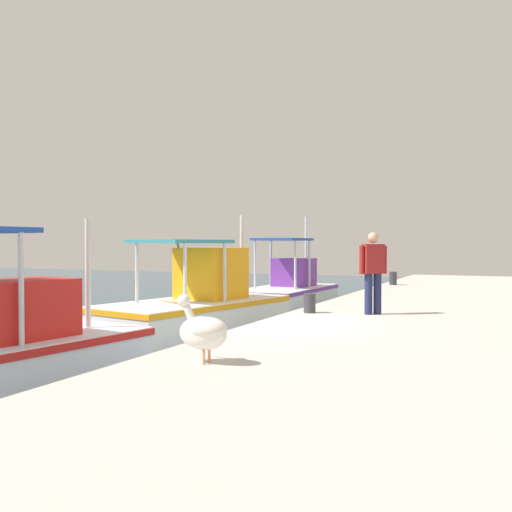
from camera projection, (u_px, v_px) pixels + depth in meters
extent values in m
cube|color=red|center=(20.00, 309.00, 9.11)|extent=(1.68, 1.33, 0.92)
cylinder|color=silver|center=(21.00, 289.00, 8.38)|extent=(0.08, 0.08, 1.66)
cylinder|color=silver|center=(88.00, 273.00, 10.24)|extent=(0.10, 0.10, 1.94)
cube|color=white|center=(194.00, 318.00, 13.93)|extent=(5.41, 3.16, 0.87)
cube|color=orange|center=(194.00, 304.00, 13.92)|extent=(5.45, 3.20, 0.12)
cube|color=orange|center=(211.00, 273.00, 14.42)|extent=(1.65, 1.57, 1.27)
cylinder|color=silver|center=(185.00, 275.00, 12.53)|extent=(0.08, 0.08, 1.38)
cylinder|color=silver|center=(137.00, 273.00, 13.43)|extent=(0.08, 0.08, 1.38)
cylinder|color=silver|center=(225.00, 272.00, 13.64)|extent=(0.08, 0.08, 1.38)
cylinder|color=silver|center=(178.00, 271.00, 14.54)|extent=(0.08, 0.08, 1.38)
cube|color=teal|center=(181.00, 241.00, 13.52)|extent=(2.33, 1.98, 0.08)
cylinder|color=silver|center=(242.00, 255.00, 15.44)|extent=(0.10, 0.10, 2.13)
torus|color=orange|center=(187.00, 273.00, 14.71)|extent=(0.55, 0.21, 0.54)
cube|color=white|center=(287.00, 297.00, 20.43)|extent=(4.89, 2.31, 0.71)
cube|color=#723399|center=(287.00, 289.00, 20.43)|extent=(4.93, 2.35, 0.12)
cube|color=#723399|center=(294.00, 272.00, 20.96)|extent=(1.39, 1.33, 1.01)
cylinder|color=silver|center=(295.00, 265.00, 19.11)|extent=(0.08, 0.08, 1.65)
cylinder|color=silver|center=(255.00, 264.00, 19.77)|extent=(0.08, 0.08, 1.65)
cylinder|color=silver|center=(309.00, 264.00, 20.27)|extent=(0.08, 0.08, 1.65)
cylinder|color=silver|center=(271.00, 263.00, 20.94)|extent=(0.08, 0.08, 1.65)
cube|color=#1E4CB2|center=(283.00, 239.00, 20.00)|extent=(2.00, 1.64, 0.08)
cylinder|color=silver|center=(306.00, 250.00, 22.02)|extent=(0.10, 0.10, 2.57)
torus|color=orange|center=(276.00, 272.00, 21.24)|extent=(0.54, 0.12, 0.54)
cylinder|color=tan|center=(209.00, 353.00, 6.94)|extent=(0.04, 0.04, 0.22)
cylinder|color=tan|center=(204.00, 355.00, 6.84)|extent=(0.04, 0.04, 0.22)
ellipsoid|color=white|center=(203.00, 333.00, 6.91)|extent=(0.35, 0.66, 0.40)
ellipsoid|color=silver|center=(206.00, 329.00, 6.88)|extent=(0.39, 0.56, 0.28)
cylinder|color=white|center=(190.00, 314.00, 6.99)|extent=(0.10, 0.20, 0.27)
sphere|color=white|center=(184.00, 301.00, 7.02)|extent=(0.17, 0.17, 0.16)
cone|color=#F2B272|center=(170.00, 302.00, 7.12)|extent=(0.08, 0.30, 0.07)
cylinder|color=#1E234C|center=(377.00, 294.00, 11.74)|extent=(0.16, 0.16, 0.83)
cylinder|color=#1E234C|center=(368.00, 294.00, 11.69)|extent=(0.16, 0.16, 0.83)
cube|color=maroon|center=(373.00, 259.00, 11.70)|extent=(0.44, 0.47, 0.60)
cylinder|color=maroon|center=(384.00, 260.00, 11.77)|extent=(0.10, 0.10, 0.57)
cylinder|color=maroon|center=(362.00, 260.00, 11.64)|extent=(0.10, 0.10, 0.57)
sphere|color=tan|center=(373.00, 238.00, 11.69)|extent=(0.22, 0.22, 0.22)
cylinder|color=#333338|center=(310.00, 303.00, 11.98)|extent=(0.25, 0.25, 0.40)
cylinder|color=#333338|center=(393.00, 278.00, 20.22)|extent=(0.26, 0.26, 0.46)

